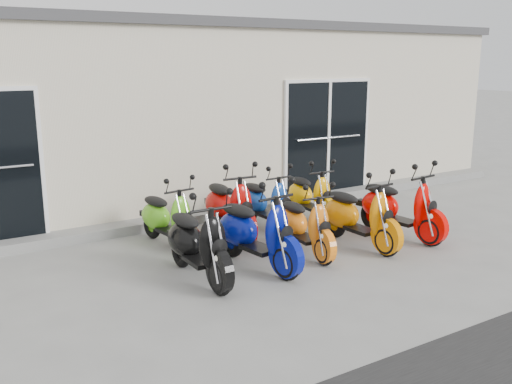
% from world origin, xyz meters
% --- Properties ---
extents(ground, '(80.00, 80.00, 0.00)m').
position_xyz_m(ground, '(0.00, 0.00, 0.00)').
color(ground, gray).
rests_on(ground, ground).
extents(building, '(14.00, 6.00, 3.20)m').
position_xyz_m(building, '(0.00, 5.20, 1.60)').
color(building, beige).
rests_on(building, ground).
extents(roof_cap, '(14.20, 6.20, 0.16)m').
position_xyz_m(roof_cap, '(0.00, 5.20, 3.28)').
color(roof_cap, '#3F3F42').
rests_on(roof_cap, building).
extents(front_step, '(14.00, 0.40, 0.15)m').
position_xyz_m(front_step, '(0.00, 2.02, 0.07)').
color(front_step, gray).
rests_on(front_step, ground).
extents(door_left, '(1.07, 0.08, 2.22)m').
position_xyz_m(door_left, '(-3.20, 2.17, 1.26)').
color(door_left, black).
rests_on(door_left, front_step).
extents(door_right, '(2.02, 0.08, 2.22)m').
position_xyz_m(door_right, '(2.60, 2.17, 1.26)').
color(door_right, black).
rests_on(door_right, front_step).
extents(scooter_front_black, '(0.61, 1.66, 1.23)m').
position_xyz_m(scooter_front_black, '(-1.44, -0.37, 0.61)').
color(scooter_front_black, black).
rests_on(scooter_front_black, ground).
extents(scooter_front_blue, '(0.84, 1.77, 1.26)m').
position_xyz_m(scooter_front_blue, '(-0.61, -0.38, 0.63)').
color(scooter_front_blue, '#05107E').
rests_on(scooter_front_blue, ground).
extents(scooter_front_orange_a, '(0.69, 1.53, 1.09)m').
position_xyz_m(scooter_front_orange_a, '(0.25, -0.29, 0.55)').
color(scooter_front_orange_a, orange).
rests_on(scooter_front_orange_a, ground).
extents(scooter_front_orange_b, '(0.66, 1.65, 1.20)m').
position_xyz_m(scooter_front_orange_b, '(1.13, -0.42, 0.60)').
color(scooter_front_orange_b, orange).
rests_on(scooter_front_orange_b, ground).
extents(scooter_front_red, '(0.80, 1.73, 1.23)m').
position_xyz_m(scooter_front_red, '(1.94, -0.42, 0.62)').
color(scooter_front_red, '#E30400').
rests_on(scooter_front_red, ground).
extents(scooter_back_green, '(0.75, 1.55, 1.10)m').
position_xyz_m(scooter_back_green, '(-1.23, 1.06, 0.55)').
color(scooter_back_green, '#60C21E').
rests_on(scooter_back_green, ground).
extents(scooter_back_red, '(0.72, 1.70, 1.23)m').
position_xyz_m(scooter_back_red, '(-0.25, 0.97, 0.61)').
color(scooter_back_red, '#BD0A06').
rests_on(scooter_back_red, ground).
extents(scooter_back_blue, '(0.62, 1.52, 1.10)m').
position_xyz_m(scooter_back_blue, '(0.47, 1.05, 0.55)').
color(scooter_back_blue, '#113C95').
rests_on(scooter_back_blue, ground).
extents(scooter_back_yellow, '(0.69, 1.53, 1.10)m').
position_xyz_m(scooter_back_yellow, '(1.36, 1.06, 0.55)').
color(scooter_back_yellow, '#FFAE02').
rests_on(scooter_back_yellow, ground).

